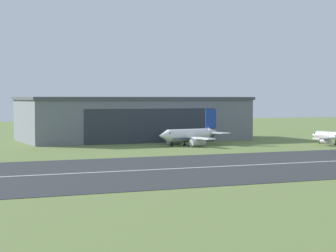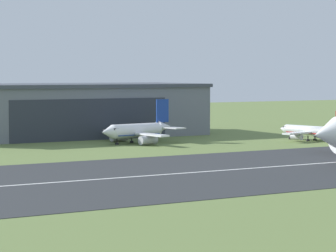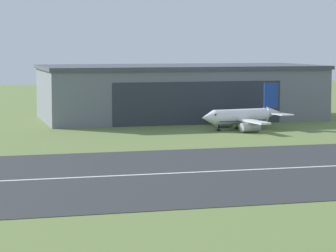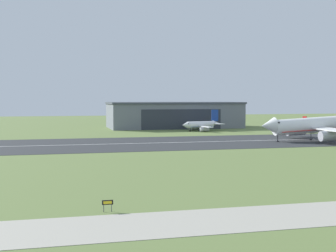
% 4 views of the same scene
% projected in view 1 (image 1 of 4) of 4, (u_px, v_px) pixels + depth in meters
% --- Properties ---
extents(runway_strip, '(397.36, 48.99, 0.06)m').
position_uv_depth(runway_strip, '(25.00, 176.00, 109.01)').
color(runway_strip, '#2B2D30').
rests_on(runway_strip, ground_plane).
extents(runway_centreline, '(357.63, 0.70, 0.01)m').
position_uv_depth(runway_centreline, '(25.00, 176.00, 109.00)').
color(runway_centreline, silver).
rests_on(runway_centreline, runway_strip).
extents(hangar_building, '(68.50, 31.74, 13.35)m').
position_uv_depth(hangar_building, '(133.00, 118.00, 202.34)').
color(hangar_building, slate).
rests_on(hangar_building, ground_plane).
extents(airplane_parked_west, '(19.91, 22.96, 10.00)m').
position_uv_depth(airplane_parked_west, '(189.00, 135.00, 178.91)').
color(airplane_parked_west, white).
rests_on(airplane_parked_west, ground_plane).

